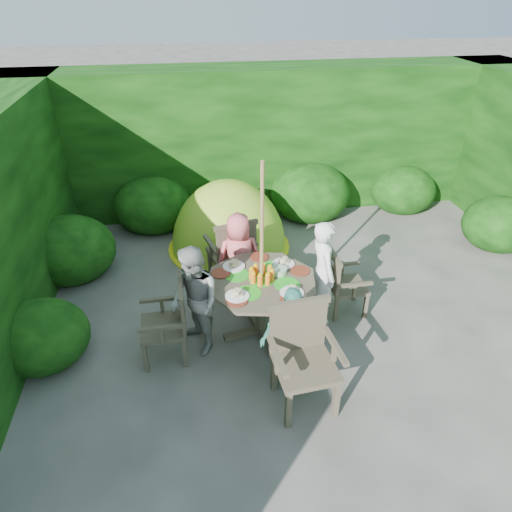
{
  "coord_description": "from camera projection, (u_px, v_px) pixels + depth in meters",
  "views": [
    {
      "loc": [
        -1.59,
        -4.02,
        3.75
      ],
      "look_at": [
        -0.83,
        0.66,
        0.85
      ],
      "focal_mm": 32.0,
      "sensor_mm": 36.0,
      "label": 1
    }
  ],
  "objects": [
    {
      "name": "patio_table",
      "position": [
        262.0,
        288.0,
        5.32
      ],
      "size": [
        1.57,
        1.57,
        0.92
      ],
      "rotation": [
        0.0,
        0.0,
        0.2
      ],
      "color": "#3E3729",
      "rests_on": "ground"
    },
    {
      "name": "parasol_pole",
      "position": [
        262.0,
        255.0,
        5.09
      ],
      "size": [
        0.05,
        0.05,
        2.2
      ],
      "primitive_type": "cylinder",
      "rotation": [
        0.0,
        0.0,
        0.2
      ],
      "color": "olive",
      "rests_on": "ground"
    },
    {
      "name": "garden_chair_front",
      "position": [
        303.0,
        354.0,
        4.5
      ],
      "size": [
        0.69,
        0.62,
        1.06
      ],
      "rotation": [
        0.0,
        0.0,
        0.09
      ],
      "color": "#3E3729",
      "rests_on": "ground"
    },
    {
      "name": "garden_chair_left",
      "position": [
        170.0,
        321.0,
        5.05
      ],
      "size": [
        0.51,
        0.57,
        0.93
      ],
      "rotation": [
        0.0,
        0.0,
        -1.56
      ],
      "color": "#3E3729",
      "rests_on": "ground"
    },
    {
      "name": "hedge_enclosure",
      "position": [
        310.0,
        199.0,
        6.03
      ],
      "size": [
        9.0,
        9.0,
        2.5
      ],
      "color": "black",
      "rests_on": "ground"
    },
    {
      "name": "dome_tent",
      "position": [
        229.0,
        247.0,
        7.43
      ],
      "size": [
        2.34,
        2.34,
        2.24
      ],
      "rotation": [
        0.0,
        0.0,
        -0.34
      ],
      "color": "#86D629",
      "rests_on": "ground"
    },
    {
      "name": "child_front",
      "position": [
        290.0,
        335.0,
        4.72
      ],
      "size": [
        0.74,
        0.48,
        1.17
      ],
      "primitive_type": "imported",
      "rotation": [
        0.0,
        0.0,
        0.31
      ],
      "color": "#49AA98",
      "rests_on": "ground"
    },
    {
      "name": "child_left",
      "position": [
        195.0,
        302.0,
        5.07
      ],
      "size": [
        0.73,
        0.8,
        1.33
      ],
      "primitive_type": "imported",
      "rotation": [
        0.0,
        0.0,
        -1.13
      ],
      "color": "#9A9A95",
      "rests_on": "ground"
    },
    {
      "name": "garden_chair_back",
      "position": [
        233.0,
        251.0,
        6.25
      ],
      "size": [
        0.72,
        0.67,
        1.01
      ],
      "rotation": [
        0.0,
        0.0,
        3.39
      ],
      "color": "#3E3729",
      "rests_on": "ground"
    },
    {
      "name": "child_right",
      "position": [
        323.0,
        272.0,
        5.55
      ],
      "size": [
        0.37,
        0.53,
        1.37
      ],
      "primitive_type": "imported",
      "rotation": [
        0.0,
        0.0,
        1.66
      ],
      "color": "white",
      "rests_on": "ground"
    },
    {
      "name": "ground",
      "position": [
        332.0,
        337.0,
        5.56
      ],
      "size": [
        60.0,
        60.0,
        0.0
      ],
      "primitive_type": "plane",
      "color": "#4B4843",
      "rests_on": "ground"
    },
    {
      "name": "garden_chair_right",
      "position": [
        342.0,
        282.0,
        5.77
      ],
      "size": [
        0.46,
        0.52,
        0.85
      ],
      "rotation": [
        0.0,
        0.0,
        1.58
      ],
      "color": "#3E3729",
      "rests_on": "ground"
    },
    {
      "name": "child_back",
      "position": [
        239.0,
        257.0,
        5.98
      ],
      "size": [
        0.63,
        0.44,
        1.23
      ],
      "primitive_type": "imported",
      "rotation": [
        0.0,
        0.0,
        3.22
      ],
      "color": "#EC6168",
      "rests_on": "ground"
    }
  ]
}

